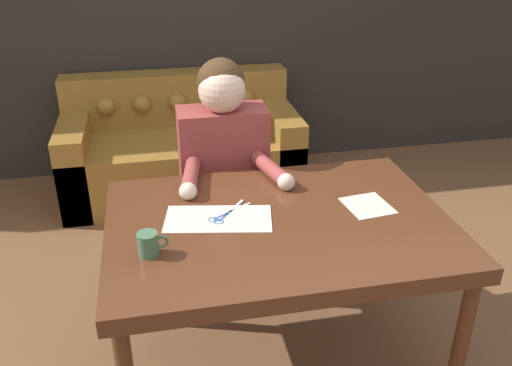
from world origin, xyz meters
name	(u,v)px	position (x,y,z in m)	size (l,w,h in m)	color
ground_plane	(244,361)	(0.00, 0.00, 0.00)	(16.00, 16.00, 0.00)	brown
wall_back	(187,3)	(0.00, 2.33, 1.30)	(8.00, 0.06, 2.60)	#2D2823
dining_table	(278,234)	(0.14, -0.03, 0.71)	(1.39, 0.98, 0.78)	#562D19
couch	(181,150)	(-0.13, 1.90, 0.30)	(1.69, 0.85, 0.83)	olive
person	(224,175)	(0.01, 0.63, 0.68)	(0.52, 0.60, 1.28)	#33281E
pattern_paper_main	(218,219)	(-0.10, 0.02, 0.78)	(0.47, 0.29, 0.00)	beige
pattern_paper_offcut	(367,205)	(0.54, 0.00, 0.78)	(0.20, 0.22, 0.00)	beige
scissors	(224,216)	(-0.07, 0.03, 0.78)	(0.20, 0.19, 0.01)	silver
mug	(149,244)	(-0.38, -0.19, 0.82)	(0.11, 0.08, 0.09)	#47704C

